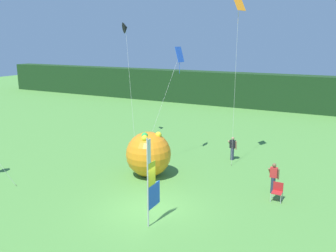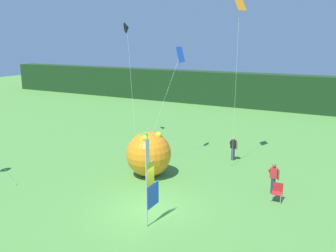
# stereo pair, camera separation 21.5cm
# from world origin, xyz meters

# --- Properties ---
(ground_plane) EXTENTS (120.00, 120.00, 0.00)m
(ground_plane) POSITION_xyz_m (0.00, 0.00, 0.00)
(ground_plane) COLOR #518E3D
(distant_treeline) EXTENTS (80.00, 2.40, 3.95)m
(distant_treeline) POSITION_xyz_m (0.00, 28.18, 1.97)
(distant_treeline) COLOR #193819
(distant_treeline) RESTS_ON ground
(banner_flag) EXTENTS (0.06, 1.03, 3.87)m
(banner_flag) POSITION_xyz_m (0.69, -0.95, 1.85)
(banner_flag) COLOR #B7B7BC
(banner_flag) RESTS_ON ground
(person_near_banner) EXTENTS (0.55, 0.48, 1.60)m
(person_near_banner) POSITION_xyz_m (4.61, 4.67, 0.85)
(person_near_banner) COLOR #2D334C
(person_near_banner) RESTS_ON ground
(person_mid_field) EXTENTS (0.55, 0.48, 1.55)m
(person_mid_field) POSITION_xyz_m (1.15, 8.81, 0.82)
(person_mid_field) COLOR #2D334C
(person_mid_field) RESTS_ON ground
(inflatable_balloon) EXTENTS (2.59, 2.59, 2.69)m
(inflatable_balloon) POSITION_xyz_m (-2.27, 3.85, 1.30)
(inflatable_balloon) COLOR orange
(inflatable_balloon) RESTS_ON ground
(folding_chair) EXTENTS (0.51, 0.51, 0.89)m
(folding_chair) POSITION_xyz_m (4.99, 3.88, 0.51)
(folding_chair) COLOR #BCBCC1
(folding_chair) RESTS_ON ground
(kite_orange_diamond_0) EXTENTS (0.76, 1.52, 10.33)m
(kite_orange_diamond_0) POSITION_xyz_m (1.18, 8.70, 9.41)
(kite_orange_diamond_0) COLOR brown
(kite_orange_diamond_0) RESTS_ON ground
(kite_blue_diamond_1) EXTENTS (1.36, 3.54, 7.25)m
(kite_blue_diamond_1) POSITION_xyz_m (-2.36, 7.83, 6.48)
(kite_blue_diamond_1) COLOR brown
(kite_blue_diamond_1) RESTS_ON ground
(kite_black_delta_3) EXTENTS (2.55, 2.71, 8.99)m
(kite_black_delta_3) POSITION_xyz_m (-7.87, 10.16, 8.53)
(kite_black_delta_3) COLOR brown
(kite_black_delta_3) RESTS_ON ground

